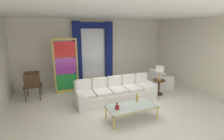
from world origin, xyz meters
TOP-DOWN VIEW (x-y plane):
  - ground_plane at (0.00, 0.00)m, footprint 16.00×16.00m
  - wall_rear at (0.00, 3.06)m, footprint 8.00×0.12m
  - wall_right at (3.66, 0.60)m, footprint 0.12×7.00m
  - ceiling_slab at (0.00, 0.80)m, footprint 8.00×7.60m
  - curtained_window at (-0.11, 2.89)m, footprint 2.00×0.17m
  - couch_white_long at (-0.01, 0.53)m, footprint 2.93×0.96m
  - coffee_table at (-0.14, -0.89)m, footprint 1.44×0.66m
  - bottle_blue_decanter at (-0.61, -0.92)m, footprint 0.12×0.12m
  - bottle_crystal_tall at (0.14, -0.70)m, footprint 0.07×0.07m
  - vintage_tv at (-2.80, 1.84)m, footprint 0.62×0.63m
  - armchair_white at (2.36, 1.02)m, footprint 0.93×0.92m
  - stained_glass_divider at (-1.53, 2.06)m, footprint 0.95×0.05m
  - peacock_figurine at (-1.09, 1.58)m, footprint 0.44×0.60m
  - round_side_table at (1.79, 0.37)m, footprint 0.48×0.48m
  - table_lamp_brass at (1.79, 0.37)m, footprint 0.32×0.32m

SIDE VIEW (x-z plane):
  - ground_plane at x=0.00m, z-range 0.00..0.00m
  - peacock_figurine at x=-1.09m, z-range -0.03..0.47m
  - armchair_white at x=2.36m, z-range -0.11..0.69m
  - couch_white_long at x=-0.01m, z-range -0.12..0.74m
  - round_side_table at x=1.79m, z-range 0.06..0.65m
  - coffee_table at x=-0.14m, z-range 0.17..0.58m
  - bottle_blue_decanter at x=-0.61m, z-range 0.38..0.58m
  - bottle_crystal_tall at x=0.14m, z-range 0.38..0.66m
  - vintage_tv at x=-2.80m, z-range 0.06..1.40m
  - table_lamp_brass at x=1.79m, z-range 0.74..1.31m
  - stained_glass_divider at x=-1.53m, z-range -0.04..2.16m
  - wall_rear at x=0.00m, z-range 0.00..3.00m
  - wall_right at x=3.66m, z-range 0.00..3.00m
  - curtained_window at x=-0.11m, z-range 0.39..3.09m
  - ceiling_slab at x=0.00m, z-range 3.00..3.04m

